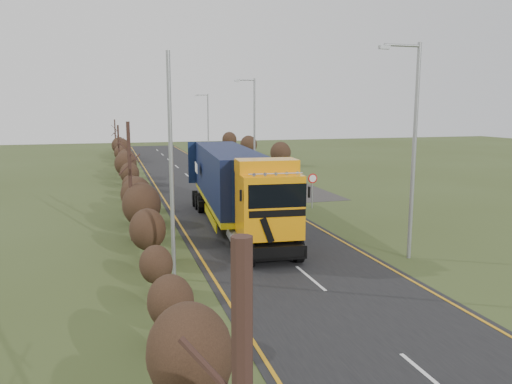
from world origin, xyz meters
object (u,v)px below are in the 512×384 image
at_px(car_blue_sedan, 271,176).
at_px(speed_sign, 312,184).
at_px(streetlight_near, 412,143).
at_px(car_red_hatchback, 279,175).
at_px(lorry, 233,183).

bearing_deg(car_blue_sedan, speed_sign, 102.78).
height_order(streetlight_near, speed_sign, streetlight_near).
bearing_deg(car_blue_sedan, car_red_hatchback, -119.27).
distance_m(lorry, car_red_hatchback, 17.58).
bearing_deg(lorry, speed_sign, 34.80).
distance_m(lorry, streetlight_near, 10.46).
relative_size(lorry, streetlight_near, 1.72).
bearing_deg(streetlight_near, car_blue_sedan, 87.65).
relative_size(lorry, car_blue_sedan, 3.50).
bearing_deg(speed_sign, car_red_hatchback, 81.69).
relative_size(lorry, car_red_hatchback, 4.13).
height_order(lorry, car_red_hatchback, lorry).
relative_size(lorry, speed_sign, 6.87).
relative_size(car_blue_sedan, speed_sign, 1.96).
xyz_separation_m(lorry, car_red_hatchback, (8.12, 15.48, -1.87)).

